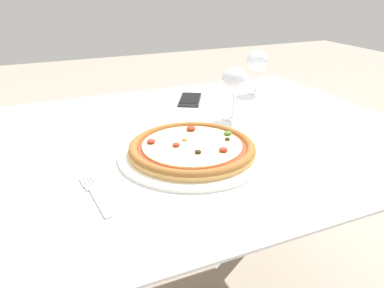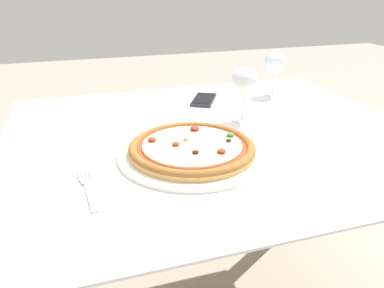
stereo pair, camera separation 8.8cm
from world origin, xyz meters
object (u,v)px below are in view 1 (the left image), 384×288
wine_glass_far_left (234,82)px  dining_table (209,163)px  fork (95,194)px  pizza_plate (192,149)px  wine_glass_far_right (257,62)px  cell_phone (190,99)px

wine_glass_far_left → dining_table: bearing=-147.8°
fork → pizza_plate: bearing=19.7°
dining_table → fork: (-0.35, -0.21, 0.10)m
fork → dining_table: bearing=30.5°
wine_glass_far_left → wine_glass_far_right: bearing=44.4°
wine_glass_far_left → cell_phone: size_ratio=0.98×
wine_glass_far_left → cell_phone: wine_glass_far_left is taller
pizza_plate → fork: bearing=-160.3°
fork → wine_glass_far_left: bearing=30.9°
fork → wine_glass_far_left: (0.46, 0.28, 0.11)m
fork → wine_glass_far_right: wine_glass_far_right is taller
dining_table → cell_phone: 0.31m
dining_table → cell_phone: cell_phone is taller
dining_table → fork: 0.42m
wine_glass_far_right → cell_phone: size_ratio=0.97×
dining_table → pizza_plate: bearing=-131.5°
dining_table → pizza_plate: size_ratio=3.16×
pizza_plate → fork: size_ratio=2.08×
wine_glass_far_left → cell_phone: 0.24m
fork → wine_glass_far_right: size_ratio=1.10×
fork → cell_phone: bearing=49.7°
wine_glass_far_left → wine_glass_far_right: wine_glass_far_left is taller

